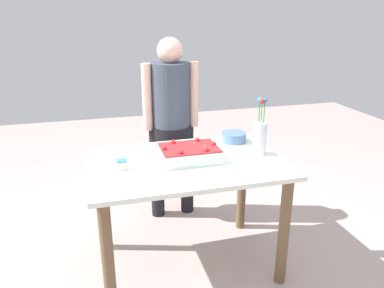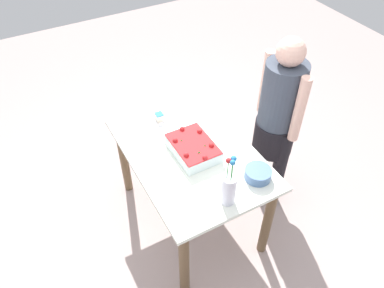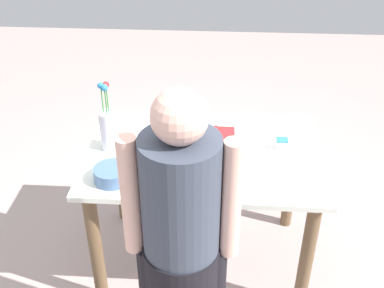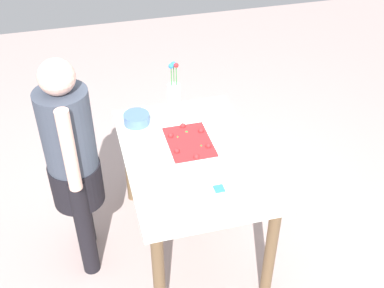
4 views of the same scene
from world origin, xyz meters
name	(u,v)px [view 1 (image 1 of 4)]	position (x,y,z in m)	size (l,w,h in m)	color
ground_plane	(187,263)	(0.00, 0.00, 0.00)	(8.00, 8.00, 0.00)	#AC9692
dining_table	(187,181)	(0.00, 0.00, 0.63)	(1.23, 0.83, 0.77)	white
sheet_cake	(189,153)	(0.02, 0.01, 0.82)	(0.37, 0.27, 0.11)	white
serving_plate_with_slice	(122,168)	(-0.41, -0.04, 0.79)	(0.19, 0.19, 0.07)	white
cake_knife	(266,169)	(0.43, -0.25, 0.78)	(0.20, 0.02, 0.00)	silver
flower_vase	(260,136)	(0.50, -0.01, 0.90)	(0.09, 0.09, 0.38)	silver
fruit_bowl	(234,137)	(0.43, 0.27, 0.81)	(0.18, 0.18, 0.07)	#4F71A0
person_standing	(171,119)	(0.06, 0.71, 0.85)	(0.45, 0.31, 1.49)	black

